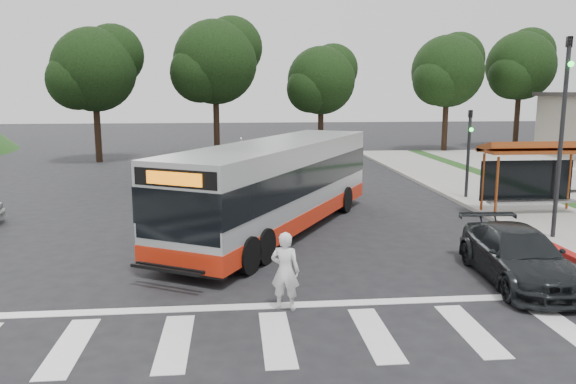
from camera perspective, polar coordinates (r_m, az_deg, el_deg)
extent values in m
plane|color=black|center=(16.19, -2.53, -7.17)|extent=(140.00, 140.00, 0.00)
cube|color=gray|center=(26.66, 20.79, -0.73)|extent=(4.00, 40.00, 0.12)
cube|color=#9E9991|center=(25.84, 16.81, -0.80)|extent=(0.30, 40.00, 0.15)
cube|color=silver|center=(11.53, -1.15, -14.61)|extent=(18.00, 2.60, 0.01)
cylinder|color=brown|center=(22.40, 20.44, 0.44)|extent=(0.10, 0.10, 2.30)
cylinder|color=brown|center=(23.47, 19.17, 0.94)|extent=(0.10, 0.10, 2.30)
cylinder|color=brown|center=(25.18, 26.63, 1.02)|extent=(0.10, 0.10, 2.30)
cube|color=brown|center=(23.60, 23.95, 3.86)|extent=(4.20, 1.60, 0.12)
cube|color=brown|center=(23.63, 23.91, 4.24)|extent=(4.20, 1.32, 0.51)
cube|color=black|center=(24.27, 23.04, 1.10)|extent=(3.80, 0.06, 1.60)
cube|color=gray|center=(23.87, 23.60, -0.91)|extent=(3.60, 0.40, 0.08)
cylinder|color=black|center=(19.93, 25.98, 4.64)|extent=(0.14, 0.14, 6.50)
imported|color=black|center=(19.89, 26.62, 12.54)|extent=(0.16, 0.20, 1.00)
sphere|color=#19E533|center=(19.72, 26.82, 11.53)|extent=(0.18, 0.18, 0.18)
cylinder|color=black|center=(26.24, 17.83, 3.57)|extent=(0.14, 0.14, 4.00)
imported|color=black|center=(26.12, 18.02, 6.83)|extent=(0.16, 0.20, 1.00)
sphere|color=#19E533|center=(25.98, 18.13, 6.04)|extent=(0.18, 0.18, 0.18)
cylinder|color=black|center=(46.63, 15.66, 6.80)|extent=(0.44, 0.44, 4.40)
sphere|color=black|center=(46.58, 15.91, 11.71)|extent=(5.60, 5.60, 5.60)
sphere|color=black|center=(47.81, 16.87, 12.82)|extent=(4.20, 4.20, 4.20)
sphere|color=black|center=(45.56, 15.02, 10.91)|extent=(3.92, 3.92, 3.92)
cylinder|color=black|center=(51.34, 22.22, 6.84)|extent=(0.44, 0.44, 4.84)
sphere|color=black|center=(51.31, 22.56, 11.75)|extent=(5.60, 5.60, 5.60)
sphere|color=black|center=(52.63, 23.31, 12.84)|extent=(4.20, 4.20, 4.20)
sphere|color=black|center=(50.22, 21.87, 10.96)|extent=(3.92, 3.92, 3.92)
cylinder|color=black|center=(41.51, -7.28, 6.87)|extent=(0.44, 0.44, 4.84)
sphere|color=black|center=(41.49, -7.42, 12.95)|extent=(6.00, 6.00, 6.00)
sphere|color=black|center=(42.43, -5.75, 14.41)|extent=(4.50, 4.50, 4.50)
sphere|color=black|center=(40.75, -8.93, 11.88)|extent=(4.20, 4.20, 4.20)
cylinder|color=black|center=(44.05, 3.34, 6.56)|extent=(0.44, 0.44, 3.96)
sphere|color=black|center=(43.96, 3.39, 11.25)|extent=(5.20, 5.20, 5.20)
sphere|color=black|center=(44.92, 4.58, 12.36)|extent=(3.90, 3.90, 3.90)
sphere|color=black|center=(43.18, 2.30, 10.44)|extent=(3.64, 3.64, 3.64)
cylinder|color=black|center=(40.57, -18.78, 6.02)|extent=(0.44, 0.44, 4.40)
sphere|color=black|center=(40.51, -19.11, 11.67)|extent=(5.60, 5.60, 5.60)
sphere|color=black|center=(41.13, -17.37, 13.13)|extent=(4.20, 4.20, 4.20)
sphere|color=black|center=(40.05, -20.67, 10.59)|extent=(3.92, 3.92, 3.92)
imported|color=white|center=(12.62, -0.29, -8.01)|extent=(0.75, 0.61, 1.79)
imported|color=black|center=(15.62, 22.33, -6.00)|extent=(2.27, 4.85, 1.37)
imported|color=silver|center=(30.20, 27.16, 1.17)|extent=(3.46, 1.50, 1.11)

